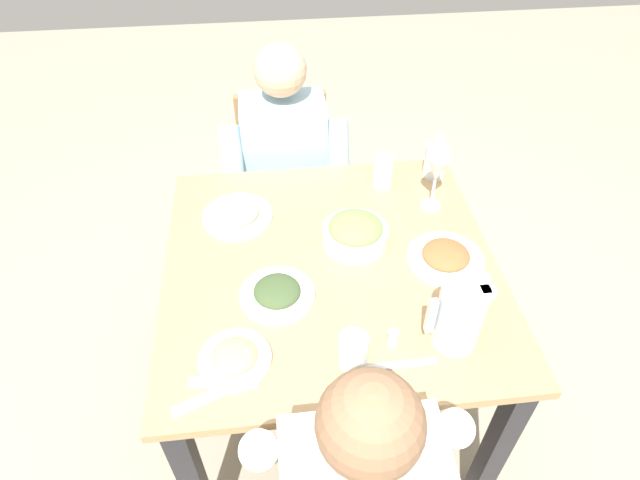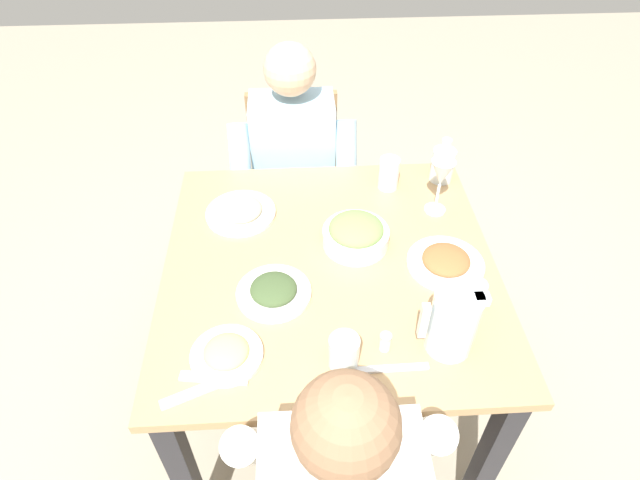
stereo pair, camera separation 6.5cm
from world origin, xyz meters
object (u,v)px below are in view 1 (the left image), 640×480
(water_glass_far_right, at_px, (383,171))
(wine_glass, at_px, (437,172))
(chair_near, at_px, (285,182))
(salad_bowl, at_px, (355,232))
(dining_table, at_px, (330,288))
(plate_fries, at_px, (235,357))
(salt_shaker, at_px, (393,339))
(plate_beans, at_px, (237,214))
(water_glass_by_pitcher, at_px, (475,291))
(water_glass_near_left, at_px, (353,351))
(diner_near, at_px, (287,183))
(plate_dolmas, at_px, (277,293))
(plate_rice_curry, at_px, (446,256))
(diner_far, at_px, (351,478))
(oil_carafe, at_px, (435,162))
(water_pitcher, at_px, (459,316))

(water_glass_far_right, bearing_deg, wine_glass, 135.13)
(chair_near, xyz_separation_m, salad_bowl, (-0.18, 0.71, 0.32))
(dining_table, distance_m, plate_fries, 0.45)
(chair_near, height_order, salt_shaker, chair_near)
(plate_beans, relative_size, water_glass_by_pitcher, 2.20)
(dining_table, height_order, chair_near, chair_near)
(chair_near, bearing_deg, water_glass_near_left, 95.33)
(diner_near, relative_size, plate_dolmas, 5.43)
(plate_fries, relative_size, plate_rice_curry, 0.81)
(diner_far, bearing_deg, oil_carafe, -114.62)
(plate_beans, height_order, salt_shaker, salt_shaker)
(diner_near, distance_m, plate_beans, 0.42)
(plate_beans, xyz_separation_m, water_glass_near_left, (-0.29, 0.59, 0.03))
(plate_rice_curry, relative_size, water_glass_by_pitcher, 2.19)
(salad_bowl, xyz_separation_m, plate_rice_curry, (-0.26, 0.11, -0.03))
(dining_table, xyz_separation_m, water_glass_near_left, (-0.01, 0.35, 0.16))
(dining_table, height_order, water_glass_by_pitcher, water_glass_by_pitcher)
(diner_near, bearing_deg, dining_table, 99.46)
(water_glass_near_left, relative_size, salt_shaker, 1.72)
(salad_bowl, relative_size, water_glass_by_pitcher, 1.96)
(plate_rice_curry, height_order, water_glass_by_pitcher, water_glass_by_pitcher)
(dining_table, xyz_separation_m, salad_bowl, (-0.09, -0.08, 0.16))
(water_glass_by_pitcher, distance_m, wine_glass, 0.44)
(water_glass_far_right, relative_size, salt_shaker, 2.12)
(plate_rice_curry, bearing_deg, salt_shaker, 51.76)
(salad_bowl, xyz_separation_m, water_glass_by_pitcher, (-0.28, 0.28, 0.01))
(wine_glass, bearing_deg, plate_dolmas, 32.54)
(dining_table, bearing_deg, oil_carafe, -136.90)
(diner_near, bearing_deg, diner_far, 93.53)
(plate_fries, bearing_deg, dining_table, -131.94)
(chair_near, height_order, plate_dolmas, chair_near)
(plate_dolmas, xyz_separation_m, water_glass_by_pitcher, (-0.54, 0.09, 0.04))
(water_pitcher, height_order, water_glass_near_left, water_pitcher)
(dining_table, height_order, diner_far, diner_far)
(salad_bowl, xyz_separation_m, water_glass_far_right, (-0.14, -0.28, 0.02))
(water_glass_by_pitcher, bearing_deg, chair_near, -64.74)
(plate_fries, bearing_deg, oil_carafe, -134.80)
(plate_beans, bearing_deg, salt_shaker, 125.50)
(water_glass_by_pitcher, bearing_deg, water_pitcher, 51.61)
(plate_fries, distance_m, plate_beans, 0.56)
(dining_table, height_order, plate_rice_curry, plate_rice_curry)
(salt_shaker, bearing_deg, plate_dolmas, -34.99)
(diner_near, bearing_deg, wine_glass, 142.39)
(plate_fries, bearing_deg, water_glass_near_left, 173.11)
(water_glass_far_right, xyz_separation_m, water_glass_by_pitcher, (-0.14, 0.57, -0.01))
(plate_rice_curry, relative_size, plate_beans, 1.00)
(water_glass_near_left, bearing_deg, diner_far, 81.64)
(water_pitcher, relative_size, wine_glass, 0.97)
(salad_bowl, distance_m, water_glass_far_right, 0.32)
(water_glass_by_pitcher, distance_m, water_glass_near_left, 0.39)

